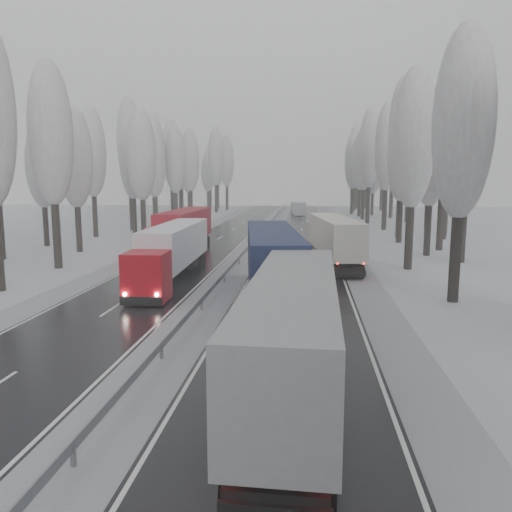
% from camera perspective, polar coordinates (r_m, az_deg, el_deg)
% --- Properties ---
extents(ground, '(260.00, 260.00, 0.00)m').
position_cam_1_polar(ground, '(18.22, -14.42, -15.74)').
color(ground, silver).
rests_on(ground, ground).
extents(carriageway_right, '(7.50, 200.00, 0.03)m').
position_cam_1_polar(carriageway_right, '(46.12, 4.87, -0.62)').
color(carriageway_right, black).
rests_on(carriageway_right, ground).
extents(carriageway_left, '(7.50, 200.00, 0.03)m').
position_cam_1_polar(carriageway_left, '(47.46, -7.91, -0.41)').
color(carriageway_left, black).
rests_on(carriageway_left, ground).
extents(median_slush, '(3.00, 200.00, 0.04)m').
position_cam_1_polar(median_slush, '(46.50, -1.62, -0.51)').
color(median_slush, '#9EA0A6').
rests_on(median_slush, ground).
extents(shoulder_right, '(2.40, 200.00, 0.04)m').
position_cam_1_polar(shoulder_right, '(46.31, 11.00, -0.71)').
color(shoulder_right, '#9EA0A6').
rests_on(shoulder_right, ground).
extents(shoulder_left, '(2.40, 200.00, 0.04)m').
position_cam_1_polar(shoulder_left, '(48.87, -13.56, -0.30)').
color(shoulder_left, '#9EA0A6').
rests_on(shoulder_left, ground).
extents(median_guardrail, '(0.12, 200.00, 0.76)m').
position_cam_1_polar(median_guardrail, '(46.40, -1.62, 0.19)').
color(median_guardrail, slate).
rests_on(median_guardrail, ground).
extents(tree_16, '(3.60, 3.60, 16.53)m').
position_cam_1_polar(tree_16, '(32.63, 22.61, 13.70)').
color(tree_16, black).
rests_on(tree_16, ground).
extents(tree_18, '(3.60, 3.60, 16.58)m').
position_cam_1_polar(tree_18, '(43.51, 17.57, 12.57)').
color(tree_18, black).
rests_on(tree_18, ground).
extents(tree_19, '(3.60, 3.60, 14.57)m').
position_cam_1_polar(tree_19, '(48.66, 23.01, 10.32)').
color(tree_19, black).
rests_on(tree_19, ground).
extents(tree_20, '(3.60, 3.60, 15.71)m').
position_cam_1_polar(tree_20, '(52.13, 19.44, 11.16)').
color(tree_20, black).
rests_on(tree_20, ground).
extents(tree_21, '(3.60, 3.60, 18.62)m').
position_cam_1_polar(tree_21, '(56.66, 20.82, 12.74)').
color(tree_21, black).
rests_on(tree_21, ground).
extents(tree_22, '(3.60, 3.60, 15.86)m').
position_cam_1_polar(tree_22, '(62.17, 16.38, 10.91)').
color(tree_22, black).
rests_on(tree_22, ground).
extents(tree_23, '(3.60, 3.60, 13.55)m').
position_cam_1_polar(tree_23, '(67.39, 21.03, 9.23)').
color(tree_23, black).
rests_on(tree_23, ground).
extents(tree_24, '(3.60, 3.60, 20.49)m').
position_cam_1_polar(tree_24, '(67.84, 16.39, 13.19)').
color(tree_24, black).
rests_on(tree_24, ground).
extents(tree_25, '(3.60, 3.60, 19.44)m').
position_cam_1_polar(tree_25, '(73.18, 21.24, 12.08)').
color(tree_25, black).
rests_on(tree_25, ground).
extents(tree_26, '(3.60, 3.60, 18.78)m').
position_cam_1_polar(tree_26, '(77.79, 14.72, 11.83)').
color(tree_26, black).
rests_on(tree_26, ground).
extents(tree_27, '(3.60, 3.60, 17.62)m').
position_cam_1_polar(tree_27, '(83.02, 19.24, 10.91)').
color(tree_27, black).
rests_on(tree_27, ground).
extents(tree_28, '(3.60, 3.60, 19.62)m').
position_cam_1_polar(tree_28, '(88.23, 12.86, 11.84)').
color(tree_28, black).
rests_on(tree_28, ground).
extents(tree_29, '(3.60, 3.60, 18.11)m').
position_cam_1_polar(tree_29, '(93.27, 17.12, 10.90)').
color(tree_29, black).
rests_on(tree_29, ground).
extents(tree_30, '(3.60, 3.60, 17.86)m').
position_cam_1_polar(tree_30, '(97.87, 12.27, 10.87)').
color(tree_30, black).
rests_on(tree_30, ground).
extents(tree_31, '(3.60, 3.60, 18.58)m').
position_cam_1_polar(tree_31, '(102.65, 15.37, 10.90)').
color(tree_31, black).
rests_on(tree_31, ground).
extents(tree_32, '(3.60, 3.60, 17.33)m').
position_cam_1_polar(tree_32, '(105.33, 11.85, 10.53)').
color(tree_32, black).
rests_on(tree_32, ground).
extents(tree_33, '(3.60, 3.60, 14.33)m').
position_cam_1_polar(tree_33, '(109.61, 13.25, 9.40)').
color(tree_33, black).
rests_on(tree_33, ground).
extents(tree_34, '(3.60, 3.60, 17.63)m').
position_cam_1_polar(tree_34, '(112.32, 11.01, 10.53)').
color(tree_34, black).
rests_on(tree_34, ground).
extents(tree_35, '(3.60, 3.60, 18.25)m').
position_cam_1_polar(tree_35, '(117.45, 15.40, 10.48)').
color(tree_35, black).
rests_on(tree_35, ground).
extents(tree_36, '(3.60, 3.60, 20.23)m').
position_cam_1_polar(tree_36, '(122.30, 11.24, 11.13)').
color(tree_36, black).
rests_on(tree_36, ground).
extents(tree_37, '(3.60, 3.60, 16.37)m').
position_cam_1_polar(tree_37, '(127.00, 14.22, 9.83)').
color(tree_37, black).
rests_on(tree_37, ground).
extents(tree_38, '(3.60, 3.60, 17.97)m').
position_cam_1_polar(tree_38, '(132.92, 11.54, 10.29)').
color(tree_38, black).
rests_on(tree_38, ground).
extents(tree_39, '(3.60, 3.60, 16.19)m').
position_cam_1_polar(tree_39, '(137.16, 12.55, 9.73)').
color(tree_39, black).
rests_on(tree_39, ground).
extents(tree_58, '(3.60, 3.60, 17.21)m').
position_cam_1_polar(tree_58, '(45.44, -22.42, 12.66)').
color(tree_58, black).
rests_on(tree_58, ground).
extents(tree_60, '(3.60, 3.60, 14.84)m').
position_cam_1_polar(tree_60, '(55.13, -19.99, 10.40)').
color(tree_60, black).
rests_on(tree_60, ground).
extents(tree_61, '(3.60, 3.60, 13.95)m').
position_cam_1_polar(tree_61, '(61.30, -23.26, 9.46)').
color(tree_61, black).
rests_on(tree_61, ground).
extents(tree_62, '(3.60, 3.60, 16.04)m').
position_cam_1_polar(tree_62, '(62.57, -12.97, 11.13)').
color(tree_62, black).
rests_on(tree_62, ground).
extents(tree_63, '(3.60, 3.60, 16.88)m').
position_cam_1_polar(tree_63, '(69.18, -18.23, 11.11)').
color(tree_63, black).
rests_on(tree_63, ground).
extents(tree_64, '(3.60, 3.60, 15.42)m').
position_cam_1_polar(tree_64, '(72.45, -13.94, 10.42)').
color(tree_64, black).
rests_on(tree_64, ground).
extents(tree_65, '(3.60, 3.60, 19.48)m').
position_cam_1_polar(tree_65, '(76.94, -14.27, 12.22)').
color(tree_65, black).
rests_on(tree_65, ground).
extents(tree_66, '(3.60, 3.60, 15.23)m').
position_cam_1_polar(tree_66, '(81.55, -11.56, 10.19)').
color(tree_66, black).
rests_on(tree_66, ground).
extents(tree_67, '(3.60, 3.60, 17.09)m').
position_cam_1_polar(tree_67, '(85.82, -11.67, 10.90)').
color(tree_67, black).
rests_on(tree_67, ground).
extents(tree_68, '(3.60, 3.60, 16.65)m').
position_cam_1_polar(tree_68, '(87.64, -9.24, 10.73)').
color(tree_68, black).
rests_on(tree_68, ground).
extents(tree_69, '(3.60, 3.60, 19.35)m').
position_cam_1_polar(tree_69, '(92.90, -11.56, 11.60)').
color(tree_69, black).
rests_on(tree_69, ground).
extents(tree_70, '(3.60, 3.60, 17.09)m').
position_cam_1_polar(tree_70, '(97.36, -7.53, 10.71)').
color(tree_70, black).
rests_on(tree_70, ground).
extents(tree_71, '(3.60, 3.60, 19.61)m').
position_cam_1_polar(tree_71, '(102.48, -9.67, 11.46)').
color(tree_71, black).
rests_on(tree_71, ground).
extents(tree_72, '(3.60, 3.60, 15.11)m').
position_cam_1_polar(tree_72, '(107.01, -7.73, 9.84)').
color(tree_72, black).
rests_on(tree_72, ground).
extents(tree_73, '(3.60, 3.60, 17.22)m').
position_cam_1_polar(tree_73, '(111.63, -8.72, 10.46)').
color(tree_73, black).
rests_on(tree_73, ground).
extents(tree_74, '(3.60, 3.60, 19.68)m').
position_cam_1_polar(tree_74, '(116.87, -4.62, 11.22)').
color(tree_74, black).
rests_on(tree_74, ground).
extents(tree_75, '(3.60, 3.60, 18.60)m').
position_cam_1_polar(tree_75, '(122.70, -8.55, 10.71)').
color(tree_75, black).
rests_on(tree_75, ground).
extents(tree_76, '(3.60, 3.60, 18.55)m').
position_cam_1_polar(tree_76, '(125.92, -3.37, 10.72)').
color(tree_76, black).
rests_on(tree_76, ground).
extents(tree_77, '(3.60, 3.60, 14.32)m').
position_cam_1_polar(tree_77, '(130.78, -5.54, 9.43)').
color(tree_77, black).
rests_on(tree_77, ground).
extents(tree_78, '(3.60, 3.60, 19.55)m').
position_cam_1_polar(tree_78, '(133.02, -4.43, 10.87)').
color(tree_78, black).
rests_on(tree_78, ground).
extents(tree_79, '(3.60, 3.60, 17.07)m').
position_cam_1_polar(tree_79, '(137.41, -5.28, 10.13)').
color(tree_79, black).
rests_on(tree_79, ground).
extents(truck_grey_tarp, '(3.08, 16.83, 4.30)m').
position_cam_1_polar(truck_grey_tarp, '(17.71, 4.46, -7.54)').
color(truck_grey_tarp, '#4E4D53').
rests_on(truck_grey_tarp, ground).
extents(truck_blue_box, '(4.93, 17.66, 4.49)m').
position_cam_1_polar(truck_blue_box, '(31.04, 1.75, -0.27)').
color(truck_blue_box, '#1A1F43').
rests_on(truck_blue_box, ground).
extents(truck_cream_box, '(4.73, 16.64, 4.23)m').
position_cam_1_polar(truck_cream_box, '(44.79, 8.68, 2.20)').
color(truck_cream_box, '#A6A293').
rests_on(truck_cream_box, ground).
extents(box_truck_distant, '(3.36, 7.86, 2.84)m').
position_cam_1_polar(box_truck_distant, '(107.03, 4.81, 5.44)').
color(box_truck_distant, '#B6B8BE').
rests_on(box_truck_distant, ground).
extents(truck_red_white, '(3.02, 16.10, 4.11)m').
position_cam_1_polar(truck_red_white, '(37.23, -9.51, 0.77)').
color(truck_red_white, '#A20912').
rests_on(truck_red_white, ground).
extents(truck_red_red, '(2.74, 17.16, 4.40)m').
position_cam_1_polar(truck_red_red, '(50.62, -8.40, 3.05)').
color(truck_red_red, red).
rests_on(truck_red_red, ground).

